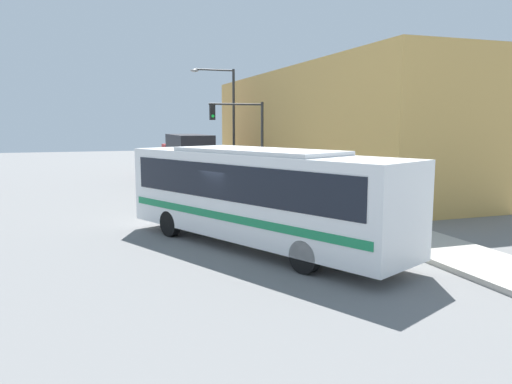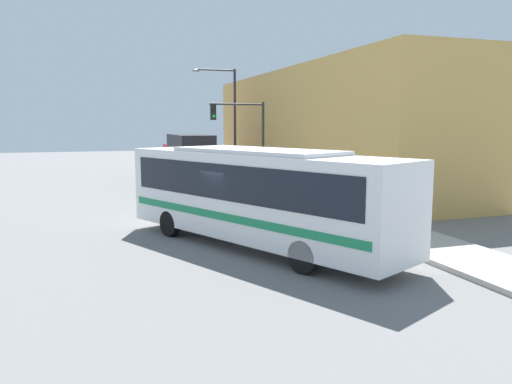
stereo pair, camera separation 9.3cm
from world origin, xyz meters
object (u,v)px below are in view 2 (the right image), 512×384
delivery_truck (188,156)px  traffic_light_pole (244,129)px  parking_meter (269,176)px  street_lamp (229,113)px  pedestrian_near_corner (284,176)px  city_bus (256,191)px  fire_hydrant (302,196)px

delivery_truck → traffic_light_pole: (2.10, -6.60, 1.90)m
parking_meter → street_lamp: (-0.17, 7.71, 3.65)m
street_lamp → pedestrian_near_corner: 8.98m
city_bus → traffic_light_pole: (3.63, 12.86, 1.83)m
city_bus → fire_hydrant: size_ratio=13.77×
delivery_truck → pedestrian_near_corner: delivery_truck is taller
city_bus → parking_meter: city_bus is taller
delivery_truck → street_lamp: bearing=-7.2°
parking_meter → pedestrian_near_corner: size_ratio=0.75×
traffic_light_pole → pedestrian_near_corner: (1.73, -1.92, -2.61)m
traffic_light_pole → street_lamp: 6.37m
fire_hydrant → traffic_light_pole: 6.91m
pedestrian_near_corner → delivery_truck: bearing=114.2°
city_bus → traffic_light_pole: size_ratio=2.10×
traffic_light_pole → pedestrian_near_corner: traffic_light_pole is taller
pedestrian_near_corner → parking_meter: bearing=148.7°
city_bus → fire_hydrant: (4.63, 6.78, -1.29)m
traffic_light_pole → street_lamp: street_lamp is taller
fire_hydrant → parking_meter: bearing=90.0°
city_bus → parking_meter: size_ratio=8.11×
delivery_truck → fire_hydrant: 13.11m
city_bus → traffic_light_pole: traffic_light_pole is taller
street_lamp → pedestrian_near_corner: (0.91, -8.15, -3.64)m
city_bus → fire_hydrant: city_bus is taller
fire_hydrant → traffic_light_pole: bearing=99.3°
delivery_truck → pedestrian_near_corner: bearing=-65.8°
parking_meter → street_lamp: 8.53m
city_bus → street_lamp: (4.45, 19.09, 2.86)m
parking_meter → street_lamp: street_lamp is taller
traffic_light_pole → street_lamp: size_ratio=0.67×
city_bus → pedestrian_near_corner: 12.21m
traffic_light_pole → parking_meter: traffic_light_pole is taller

